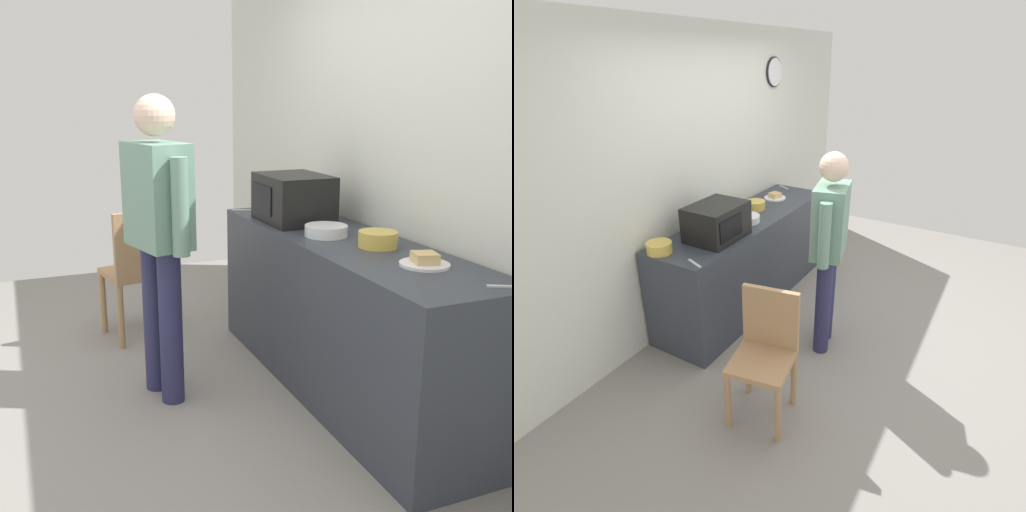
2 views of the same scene
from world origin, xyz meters
The scene contains 12 objects.
ground_plane centered at (0.00, 0.00, 0.00)m, with size 6.00×6.00×0.00m, color gray.
back_wall centered at (0.00, 1.60, 1.30)m, with size 5.40×0.13×2.60m.
kitchen_counter centered at (0.08, 1.22, 0.45)m, with size 2.28×0.62×0.91m, color #333842.
microwave centered at (-0.48, 1.15, 1.06)m, with size 0.50×0.39×0.30m.
sandwich_plate centered at (0.71, 1.27, 0.93)m, with size 0.24×0.24×0.07m.
salad_bowl centered at (0.31, 1.28, 0.95)m, with size 0.21×0.21×0.09m, color gold.
cereal_bowl centered at (-0.03, 1.15, 0.94)m, with size 0.25×0.25×0.06m, color white.
mixing_bowl centered at (-0.95, 1.37, 0.95)m, with size 0.20×0.20×0.09m, color gold.
fork_utensil centered at (-0.97, 1.01, 0.91)m, with size 0.17×0.02×0.01m, color silver.
spoon_utensil centered at (1.12, 1.39, 0.91)m, with size 0.17×0.02×0.01m, color silver.
person_standing centered at (-0.24, 0.23, 1.00)m, with size 0.58×0.33×1.70m.
wooden_chair centered at (-1.14, 0.27, 0.52)m, with size 0.47×0.47×0.94m.
Camera 2 is at (-3.08, -0.91, 2.33)m, focal length 29.20 mm.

